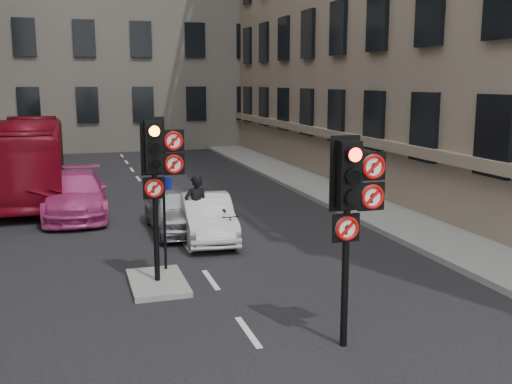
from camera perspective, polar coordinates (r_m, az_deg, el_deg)
pavement_right at (r=22.53m, az=9.68°, el=-0.79°), size 3.00×50.00×0.16m
centre_island at (r=13.53m, az=-9.35°, el=-8.51°), size 1.20×2.00×0.12m
building_far at (r=46.12m, az=-14.12°, el=17.13°), size 30.00×14.00×20.00m
signal_near at (r=9.88m, az=9.17°, el=-0.44°), size 0.91×0.40×3.58m
signal_far at (r=12.92m, az=-9.32°, el=2.66°), size 0.91×0.40×3.58m
car_silver at (r=18.07m, az=-7.68°, el=-1.65°), size 1.59×3.88×1.32m
car_white at (r=17.10m, az=-4.69°, el=-2.40°), size 1.66×3.91×1.26m
car_pink at (r=20.79m, az=-16.81°, el=-0.23°), size 2.17×5.04×1.45m
bus_red at (r=24.93m, az=-20.86°, el=3.02°), size 2.55×10.68×2.97m
motorcycle at (r=16.23m, az=-2.78°, el=-3.56°), size 0.50×1.66×0.99m
motorcyclist at (r=16.87m, az=-5.71°, el=-1.50°), size 0.75×0.55×1.88m
info_sign at (r=13.88m, az=-8.72°, el=-1.73°), size 0.38×0.12×2.18m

